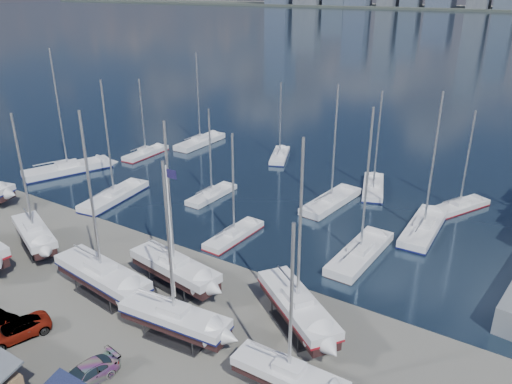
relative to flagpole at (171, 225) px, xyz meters
The scene contains 22 objects.
ground 9.35m from the flagpole, 154.95° to the right, with size 1400.00×1400.00×0.00m, color #605E59.
sailboat_cradle_2 18.42m from the flagpole, behind, with size 9.03×5.53×14.41m.
sailboat_cradle_3 8.09m from the flagpole, 150.75° to the right, with size 10.55×4.01×16.59m.
sailboat_cradle_4 5.34m from the flagpole, 131.60° to the left, with size 9.70×3.95×15.43m.
sailboat_cradle_5 7.51m from the flagpole, 48.86° to the right, with size 9.14×3.29×14.59m.
sailboat_cradle_6 12.09m from the flagpole, 10.87° to the left, with size 9.55×7.87×15.79m.
sailboat_cradle_7 15.48m from the flagpole, 18.67° to the right, with size 7.80×2.26×12.95m.
sailboat_moored_0 38.03m from the flagpole, 155.57° to the left, with size 7.71×12.70×18.38m.
sailboat_moored_1 41.18m from the flagpole, 137.86° to the left, with size 2.65×8.59×12.74m.
sailboat_moored_2 45.71m from the flagpole, 125.91° to the left, with size 3.04×10.62×16.01m.
sailboat_moored_3 25.09m from the flagpole, 149.73° to the left, with size 4.40×10.92×15.87m.
sailboat_moored_4 23.28m from the flagpole, 119.30° to the left, with size 2.36×8.05×12.11m.
sailboat_moored_5 39.98m from the flagpole, 106.88° to the left, with size 5.36×8.55×12.41m.
sailboat_moored_6 13.81m from the flagpole, 100.04° to the left, with size 2.63×8.28×12.25m.
sailboat_moored_7 26.57m from the flagpole, 83.36° to the left, with size 3.92×10.60×15.64m.
sailboat_moored_8 34.08m from the flagpole, 80.23° to the left, with size 5.47×9.61×13.85m.
sailboat_moored_9 19.93m from the flagpole, 54.47° to the left, with size 3.31×10.71×16.04m.
sailboat_moored_10 29.24m from the flagpole, 58.98° to the left, with size 3.41×11.00×16.30m.
sailboat_moored_11 37.30m from the flagpole, 62.95° to the left, with size 5.99×8.73×12.80m.
car_c 14.22m from the flagpole, 122.94° to the right, with size 2.34×5.07×1.41m, color gray.
car_d 12.82m from the flagpole, 82.35° to the right, with size 1.98×4.86×1.41m, color gray.
flagpole is the anchor object (origin of this frame).
Camera 1 is at (31.16, -34.47, 25.35)m, focal length 35.00 mm.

